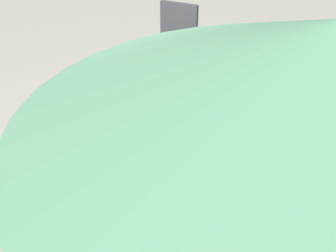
{
  "coord_description": "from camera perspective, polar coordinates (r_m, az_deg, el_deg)",
  "views": [
    {
      "loc": [
        -1.27,
        -3.69,
        2.72
      ],
      "look_at": [
        0.0,
        0.0,
        0.35
      ],
      "focal_mm": 49.7,
      "sensor_mm": 36.0,
      "label": 1
    }
  ],
  "objects": [
    {
      "name": "throw_pillow_1",
      "position": [
        4.35,
        -8.44,
        2.57
      ],
      "size": [
        0.43,
        0.31,
        0.15
      ],
      "primitive_type": "ellipsoid",
      "color": "silver",
      "rests_on": "round_bed"
    },
    {
      "name": "patio_umbrella",
      "position": [
        1.67,
        19.24,
        5.25
      ],
      "size": [
        2.26,
        2.26,
        2.25
      ],
      "color": "#262628",
      "rests_on": "ground_plane"
    },
    {
      "name": "throw_pillow_0",
      "position": [
        4.94,
        4.28,
        6.52
      ],
      "size": [
        0.56,
        0.36,
        0.15
      ],
      "primitive_type": "ellipsoid",
      "color": "white",
      "rests_on": "round_bed"
    },
    {
      "name": "planter",
      "position": [
        5.59,
        19.07,
        7.03
      ],
      "size": [
        0.77,
        0.77,
        1.04
      ],
      "color": "brown",
      "rests_on": "ground_plane"
    },
    {
      "name": "patio_chair",
      "position": [
        6.41,
        1.78,
        11.53
      ],
      "size": [
        0.72,
        0.72,
        0.98
      ],
      "rotation": [
        0.0,
        0.0,
        -0.78
      ],
      "color": "#333338",
      "rests_on": "ground_plane"
    },
    {
      "name": "round_bed",
      "position": [
        4.59,
        0.0,
        -0.55
      ],
      "size": [
        2.29,
        2.29,
        0.59
      ],
      "color": "navy",
      "rests_on": "ground_plane"
    },
    {
      "name": "ground_plane",
      "position": [
        4.76,
        0.0,
        -3.62
      ],
      "size": [
        16.0,
        16.0,
        0.0
      ],
      "primitive_type": "plane",
      "color": "gray"
    }
  ]
}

